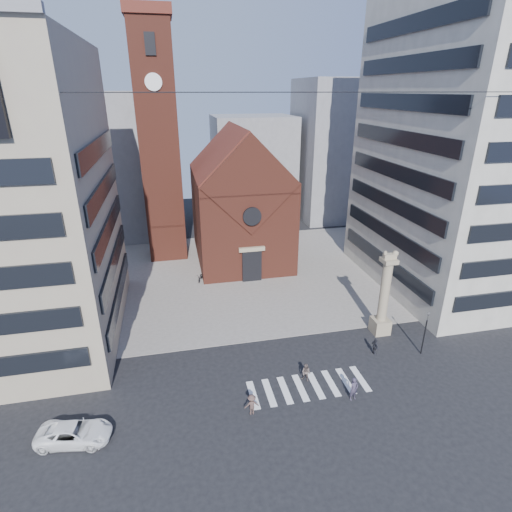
# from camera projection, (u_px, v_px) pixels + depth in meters

# --- Properties ---
(ground) EXTENTS (120.00, 120.00, 0.00)m
(ground) POSITION_uv_depth(u_px,v_px,m) (291.00, 364.00, 34.80)
(ground) COLOR black
(ground) RESTS_ON ground
(piazza) EXTENTS (46.00, 30.00, 0.05)m
(piazza) POSITION_uv_depth(u_px,v_px,m) (249.00, 274.00, 51.93)
(piazza) COLOR gray
(piazza) RESTS_ON ground
(zebra_crossing) EXTENTS (10.20, 3.20, 0.01)m
(zebra_crossing) POSITION_uv_depth(u_px,v_px,m) (308.00, 386.00, 32.20)
(zebra_crossing) COLOR white
(zebra_crossing) RESTS_ON ground
(church) EXTENTS (12.00, 16.65, 18.00)m
(church) POSITION_uv_depth(u_px,v_px,m) (240.00, 202.00, 54.31)
(church) COLOR maroon
(church) RESTS_ON ground
(campanile) EXTENTS (5.50, 5.50, 31.20)m
(campanile) POSITION_uv_depth(u_px,v_px,m) (159.00, 143.00, 52.04)
(campanile) COLOR maroon
(campanile) RESTS_ON ground
(building_right) EXTENTS (18.00, 22.00, 32.00)m
(building_right) POSITION_uv_depth(u_px,v_px,m) (472.00, 150.00, 44.14)
(building_right) COLOR beige
(building_right) RESTS_ON ground
(bg_block_left) EXTENTS (16.00, 14.00, 22.00)m
(bg_block_left) POSITION_uv_depth(u_px,v_px,m) (98.00, 166.00, 62.75)
(bg_block_left) COLOR gray
(bg_block_left) RESTS_ON ground
(bg_block_mid) EXTENTS (14.00, 12.00, 18.00)m
(bg_block_mid) POSITION_uv_depth(u_px,v_px,m) (253.00, 167.00, 73.09)
(bg_block_mid) COLOR gray
(bg_block_mid) RESTS_ON ground
(bg_block_right) EXTENTS (16.00, 14.00, 24.00)m
(bg_block_right) POSITION_uv_depth(u_px,v_px,m) (342.00, 150.00, 72.35)
(bg_block_right) COLOR gray
(bg_block_right) RESTS_ON ground
(lion_column) EXTENTS (1.63, 1.60, 8.68)m
(lion_column) POSITION_uv_depth(u_px,v_px,m) (383.00, 301.00, 38.12)
(lion_column) COLOR gray
(lion_column) RESTS_ON ground
(traffic_light) EXTENTS (0.13, 0.16, 4.30)m
(traffic_light) POSITION_uv_depth(u_px,v_px,m) (425.00, 332.00, 35.35)
(traffic_light) COLOR black
(traffic_light) RESTS_ON ground
(white_car) EXTENTS (5.18, 2.98, 1.36)m
(white_car) POSITION_uv_depth(u_px,v_px,m) (74.00, 433.00, 26.96)
(white_car) COLOR white
(white_car) RESTS_ON ground
(pedestrian_0) EXTENTS (0.80, 0.61, 1.95)m
(pedestrian_0) POSITION_uv_depth(u_px,v_px,m) (354.00, 389.00, 30.54)
(pedestrian_0) COLOR #373145
(pedestrian_0) RESTS_ON ground
(pedestrian_1) EXTENTS (0.97, 0.96, 1.59)m
(pedestrian_1) POSITION_uv_depth(u_px,v_px,m) (306.00, 373.00, 32.58)
(pedestrian_1) COLOR #5A4C48
(pedestrian_1) RESTS_ON ground
(pedestrian_2) EXTENTS (0.46, 0.97, 1.62)m
(pedestrian_2) POSITION_uv_depth(u_px,v_px,m) (375.00, 346.00, 35.88)
(pedestrian_2) COLOR #25262D
(pedestrian_2) RESTS_ON ground
(pedestrian_3) EXTENTS (1.12, 0.68, 1.69)m
(pedestrian_3) POSITION_uv_depth(u_px,v_px,m) (252.00, 405.00, 29.20)
(pedestrian_3) COLOR #4B3732
(pedestrian_3) RESTS_ON ground
(scooter_0) EXTENTS (1.21, 2.00, 0.99)m
(scooter_0) POSITION_uv_depth(u_px,v_px,m) (200.00, 277.00, 49.72)
(scooter_0) COLOR black
(scooter_0) RESTS_ON piazza
(scooter_1) EXTENTS (1.06, 1.90, 1.10)m
(scooter_1) POSITION_uv_depth(u_px,v_px,m) (213.00, 276.00, 50.00)
(scooter_1) COLOR black
(scooter_1) RESTS_ON piazza
(scooter_2) EXTENTS (1.21, 2.00, 0.99)m
(scooter_2) POSITION_uv_depth(u_px,v_px,m) (225.00, 275.00, 50.33)
(scooter_2) COLOR black
(scooter_2) RESTS_ON piazza
(scooter_3) EXTENTS (1.06, 1.90, 1.10)m
(scooter_3) POSITION_uv_depth(u_px,v_px,m) (237.00, 273.00, 50.61)
(scooter_3) COLOR black
(scooter_3) RESTS_ON piazza
(scooter_4) EXTENTS (1.21, 2.00, 0.99)m
(scooter_4) POSITION_uv_depth(u_px,v_px,m) (249.00, 273.00, 50.93)
(scooter_4) COLOR black
(scooter_4) RESTS_ON piazza
(scooter_5) EXTENTS (1.06, 1.90, 1.10)m
(scooter_5) POSITION_uv_depth(u_px,v_px,m) (261.00, 271.00, 51.22)
(scooter_5) COLOR black
(scooter_5) RESTS_ON piazza
(scooter_6) EXTENTS (1.21, 2.00, 0.99)m
(scooter_6) POSITION_uv_depth(u_px,v_px,m) (273.00, 271.00, 51.54)
(scooter_6) COLOR black
(scooter_6) RESTS_ON piazza
(scooter_7) EXTENTS (1.06, 1.90, 1.10)m
(scooter_7) POSITION_uv_depth(u_px,v_px,m) (284.00, 269.00, 51.82)
(scooter_7) COLOR black
(scooter_7) RESTS_ON piazza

